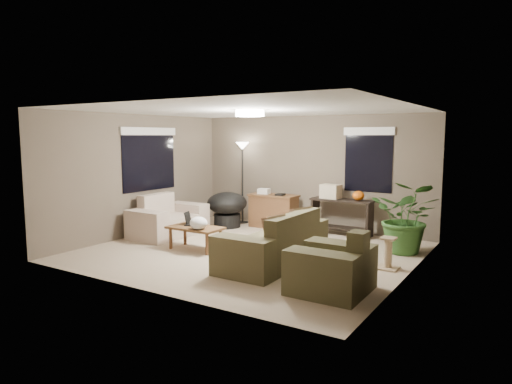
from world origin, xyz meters
The scene contains 20 objects.
room_shell centered at (0.00, 0.00, 1.25)m, with size 5.50×5.50×5.50m.
main_sofa centered at (0.78, -0.44, 0.29)m, with size 0.95×2.20×0.85m.
throw_pillows centered at (1.04, -0.44, 0.65)m, with size 0.35×1.39×0.47m.
loveseat centered at (-2.17, 0.21, 0.30)m, with size 0.90×1.60×0.85m.
armchair centered at (2.07, -1.21, 0.30)m, with size 0.95×1.00×0.85m.
coffee_table centered at (-0.91, -0.41, 0.36)m, with size 1.00×0.55×0.42m.
laptop centered at (-1.08, -0.31, 0.48)m, with size 0.43×0.34×0.24m.
plastic_bag centered at (-0.71, -0.56, 0.53)m, with size 0.32×0.29×0.23m, color white.
desk centered at (-0.71, 2.08, 0.38)m, with size 1.10×0.50×0.75m.
desk_papers centered at (-0.87, 2.07, 0.80)m, with size 0.69×0.29×0.12m.
console_table centered at (0.87, 2.18, 0.44)m, with size 1.30×0.40×0.75m.
pumpkin centered at (1.22, 2.18, 0.85)m, with size 0.24×0.24×0.20m, color orange.
cardboard_box centered at (0.62, 2.18, 0.90)m, with size 0.39×0.29×0.29m, color beige.
papasan_chair centered at (-1.63, 1.58, 0.47)m, with size 1.02×1.02×0.80m.
floor_lamp centered at (-1.64, 2.21, 1.60)m, with size 0.32×0.32×1.91m.
ceiling_fixture centered at (0.00, 0.00, 2.44)m, with size 0.50×0.50×0.10m, color white.
houseplant centered at (2.40, 1.37, 0.50)m, with size 1.15×1.28×1.00m, color #2D5923.
cat_scratching_post centered at (2.40, 0.22, 0.21)m, with size 0.32×0.32×0.50m.
window_left centered at (-2.73, 0.30, 1.78)m, with size 0.05×1.56×1.33m.
window_back centered at (1.30, 2.48, 1.79)m, with size 1.06×0.05×1.33m.
Camera 1 is at (4.32, -6.70, 2.05)m, focal length 32.00 mm.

